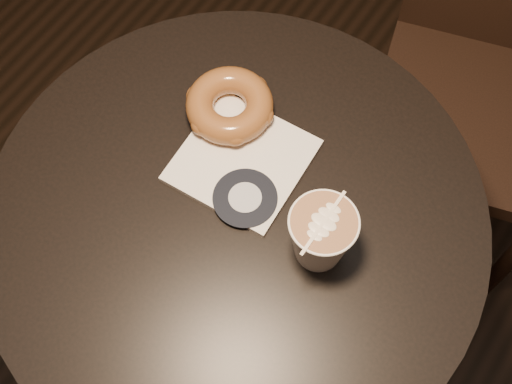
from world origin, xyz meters
TOP-DOWN VIEW (x-y plane):
  - cafe_table at (0.00, 0.00)m, footprint 0.70×0.70m
  - chair at (0.17, 0.63)m, footprint 0.50×0.50m
  - pastry_bag at (-0.04, 0.07)m, footprint 0.18×0.18m
  - doughnut at (-0.09, 0.13)m, footprint 0.13×0.13m
  - latte_cup at (0.12, 0.02)m, footprint 0.09×0.09m

SIDE VIEW (x-z plane):
  - cafe_table at x=0.00m, z-range 0.18..0.93m
  - chair at x=0.17m, z-range 0.06..1.07m
  - pastry_bag at x=-0.04m, z-range 0.75..0.76m
  - doughnut at x=-0.09m, z-range 0.76..0.80m
  - latte_cup at x=0.12m, z-range 0.75..0.85m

